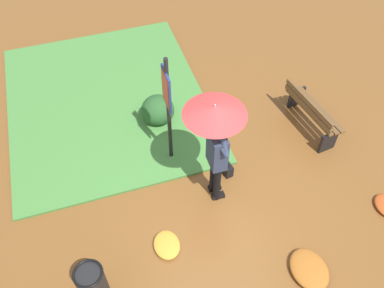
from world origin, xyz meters
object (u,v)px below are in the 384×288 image
info_sign_post (167,101)px  handbag (226,168)px  park_bench (312,112)px  trash_bin (93,285)px  person_with_umbrella (216,131)px

info_sign_post → handbag: size_ratio=6.22×
info_sign_post → handbag: bearing=-127.1°
info_sign_post → park_bench: (-0.09, -2.82, -1.04)m
handbag → trash_bin: (-1.56, 2.61, 0.29)m
handbag → trash_bin: bearing=120.9°
person_with_umbrella → park_bench: person_with_umbrella is taller
person_with_umbrella → info_sign_post: info_sign_post is taller
info_sign_post → park_bench: 3.00m
trash_bin → person_with_umbrella: bearing=-60.5°
park_bench → person_with_umbrella: bearing=110.1°
info_sign_post → handbag: 1.70m
handbag → person_with_umbrella: bearing=128.6°
person_with_umbrella → trash_bin: bearing=119.5°
person_with_umbrella → info_sign_post: bearing=27.2°
park_bench → trash_bin: trash_bin is taller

